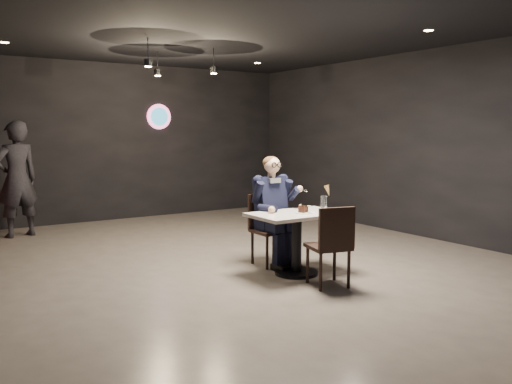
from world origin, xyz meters
TOP-DOWN VIEW (x-y plane):
  - floor at (0.00, 0.00)m, footprint 9.00×9.00m
  - wall_sign at (0.80, 4.47)m, footprint 0.50×0.06m
  - pendant_lights at (0.00, 2.00)m, footprint 1.40×1.20m
  - main_table at (0.36, -0.67)m, footprint 1.10×0.70m
  - chair_far at (0.36, -0.12)m, footprint 0.42×0.46m
  - chair_near at (0.36, -1.24)m, footprint 0.52×0.55m
  - seated_man at (0.36, -0.12)m, footprint 0.60×0.80m
  - dessert_plate at (0.41, -0.74)m, footprint 0.22×0.22m
  - cake_slice at (0.40, -0.74)m, footprint 0.12×0.11m
  - mint_leaf at (0.45, -0.78)m, footprint 0.06×0.04m
  - sundae_glass at (0.76, -0.69)m, footprint 0.08×0.08m
  - wafer_cone at (0.78, -0.74)m, footprint 0.08×0.08m
  - passerby at (-2.02, 3.67)m, footprint 0.78×0.60m

SIDE VIEW (x-z plane):
  - floor at x=0.00m, z-range 0.00..0.00m
  - main_table at x=0.36m, z-range 0.00..0.75m
  - chair_far at x=0.36m, z-range 0.00..0.92m
  - chair_near at x=0.36m, z-range 0.00..0.92m
  - seated_man at x=0.36m, z-range 0.00..1.44m
  - dessert_plate at x=0.41m, z-range 0.75..0.76m
  - cake_slice at x=0.40m, z-range 0.76..0.83m
  - sundae_glass at x=0.76m, z-range 0.75..0.93m
  - mint_leaf at x=0.45m, z-range 0.84..0.85m
  - passerby at x=-2.02m, z-range 0.00..1.88m
  - wafer_cone at x=0.78m, z-range 0.93..1.06m
  - wall_sign at x=0.80m, z-range 1.75..2.25m
  - pendant_lights at x=0.00m, z-range 2.70..3.06m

